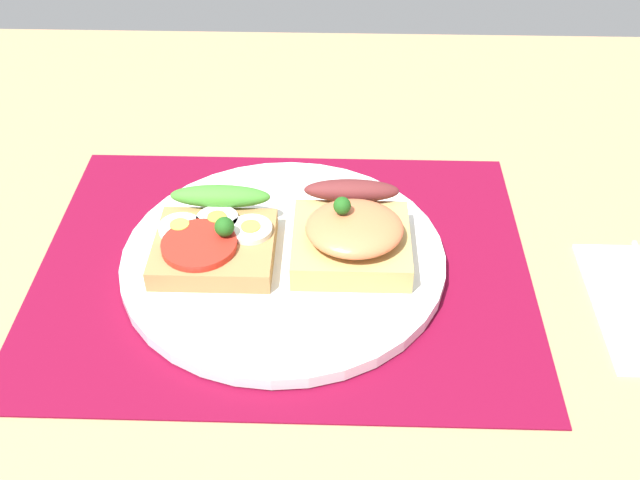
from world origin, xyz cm
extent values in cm
cube|color=tan|center=(0.00, 0.00, -1.60)|extent=(120.00, 90.00, 3.20)
cube|color=maroon|center=(0.00, 0.00, 0.15)|extent=(40.49, 31.73, 0.30)
cylinder|color=white|center=(0.00, 0.00, 0.85)|extent=(26.56, 26.56, 1.09)
cube|color=#A27745|center=(-5.52, -0.58, 2.28)|extent=(9.63, 8.55, 1.77)
cylinder|color=red|center=(-6.51, -1.56, 3.47)|extent=(5.99, 5.99, 0.60)
ellipsoid|color=#3F8B2D|center=(-5.52, 4.09, 4.07)|extent=(8.48, 2.20, 1.80)
sphere|color=#1E5919|center=(-4.54, -0.58, 4.57)|extent=(1.60, 1.60, 1.60)
cylinder|color=white|center=(-8.41, 0.60, 3.42)|extent=(3.49, 3.49, 0.50)
cylinder|color=yellow|center=(-8.41, 0.60, 3.75)|extent=(1.57, 1.57, 0.16)
cylinder|color=white|center=(-5.52, 1.68, 3.42)|extent=(3.49, 3.49, 0.50)
cylinder|color=yellow|center=(-5.52, 1.68, 3.75)|extent=(1.57, 1.57, 0.16)
cylinder|color=white|center=(-2.63, 0.54, 3.42)|extent=(3.49, 3.49, 0.50)
cylinder|color=yellow|center=(-2.63, 0.54, 3.75)|extent=(1.57, 1.57, 0.16)
cube|color=tan|center=(5.52, -0.21, 2.48)|extent=(9.44, 8.97, 2.18)
ellipsoid|color=#E07245|center=(5.72, -0.56, 4.65)|extent=(7.74, 7.17, 2.15)
ellipsoid|color=maroon|center=(5.52, 4.67, 4.47)|extent=(8.03, 2.20, 1.80)
sphere|color=#1E5919|center=(4.72, 0.39, 6.42)|extent=(1.40, 1.40, 1.40)
cube|color=#B7B7BC|center=(29.57, 1.64, 0.76)|extent=(0.32, 2.80, 0.32)
camera|label=1|loc=(4.37, -46.60, 42.00)|focal=42.37mm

